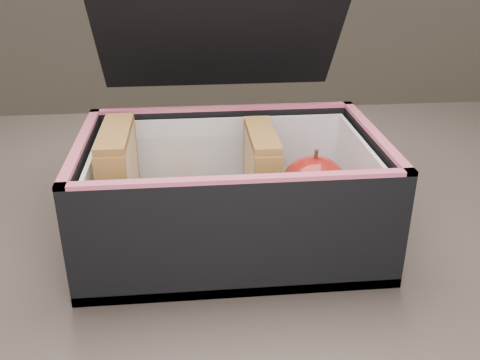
# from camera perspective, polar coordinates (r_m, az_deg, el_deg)

# --- Properties ---
(kitchen_table) EXTENTS (1.20, 0.80, 0.75)m
(kitchen_table) POSITION_cam_1_polar(r_m,az_deg,el_deg) (0.66, 0.87, -10.78)
(kitchen_table) COLOR brown
(kitchen_table) RESTS_ON ground
(lunch_bag) EXTENTS (0.30, 0.31, 0.26)m
(lunch_bag) POSITION_cam_1_polar(r_m,az_deg,el_deg) (0.55, -1.00, -0.30)
(lunch_bag) COLOR black
(lunch_bag) RESTS_ON kitchen_table
(plastic_tub) EXTENTS (0.19, 0.13, 0.08)m
(plastic_tub) POSITION_cam_1_polar(r_m,az_deg,el_deg) (0.55, -5.12, -1.75)
(plastic_tub) COLOR white
(plastic_tub) RESTS_ON lunch_bag
(sandwich_left) EXTENTS (0.03, 0.10, 0.11)m
(sandwich_left) POSITION_cam_1_polar(r_m,az_deg,el_deg) (0.54, -12.68, -0.23)
(sandwich_left) COLOR #D4B283
(sandwich_left) RESTS_ON plastic_tub
(sandwich_right) EXTENTS (0.03, 0.09, 0.10)m
(sandwich_right) POSITION_cam_1_polar(r_m,az_deg,el_deg) (0.54, 2.29, 0.09)
(sandwich_right) COLOR #D4B283
(sandwich_right) RESTS_ON plastic_tub
(carrot_sticks) EXTENTS (0.05, 0.16, 0.03)m
(carrot_sticks) POSITION_cam_1_polar(r_m,az_deg,el_deg) (0.56, -5.58, -3.61)
(carrot_sticks) COLOR #D33A00
(carrot_sticks) RESTS_ON plastic_tub
(paper_napkin) EXTENTS (0.10, 0.10, 0.01)m
(paper_napkin) POSITION_cam_1_polar(r_m,az_deg,el_deg) (0.58, 7.33, -3.80)
(paper_napkin) COLOR white
(paper_napkin) RESTS_ON lunch_bag
(red_apple) EXTENTS (0.08, 0.08, 0.08)m
(red_apple) POSITION_cam_1_polar(r_m,az_deg,el_deg) (0.56, 7.89, -0.71)
(red_apple) COLOR maroon
(red_apple) RESTS_ON paper_napkin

